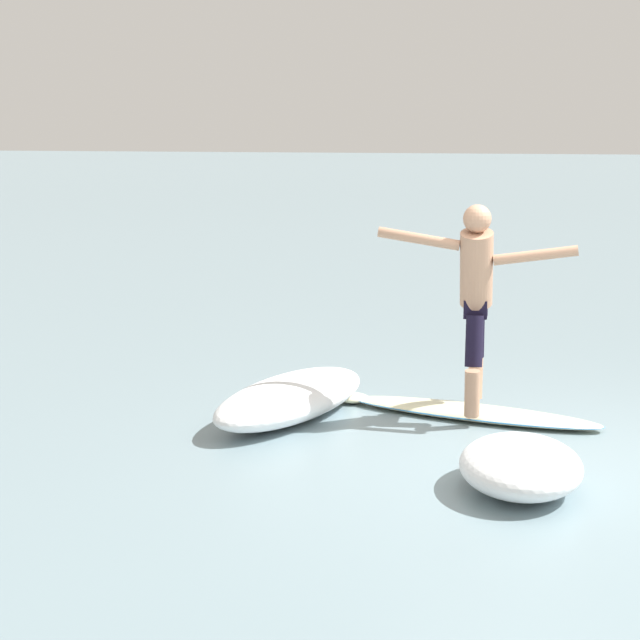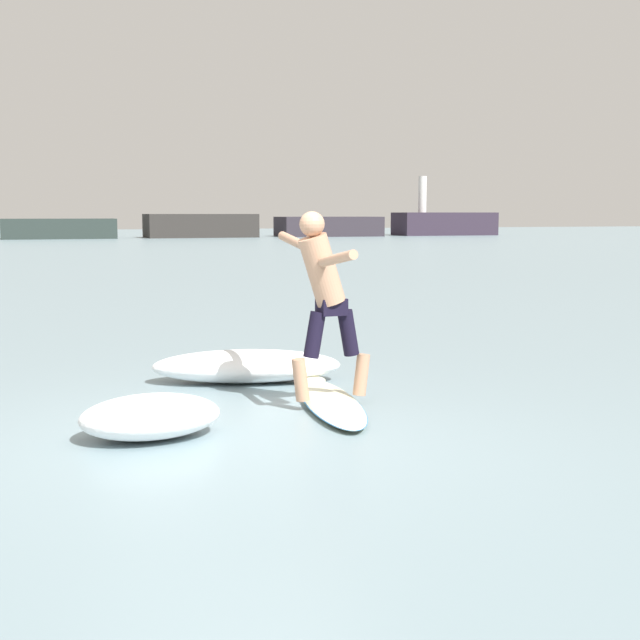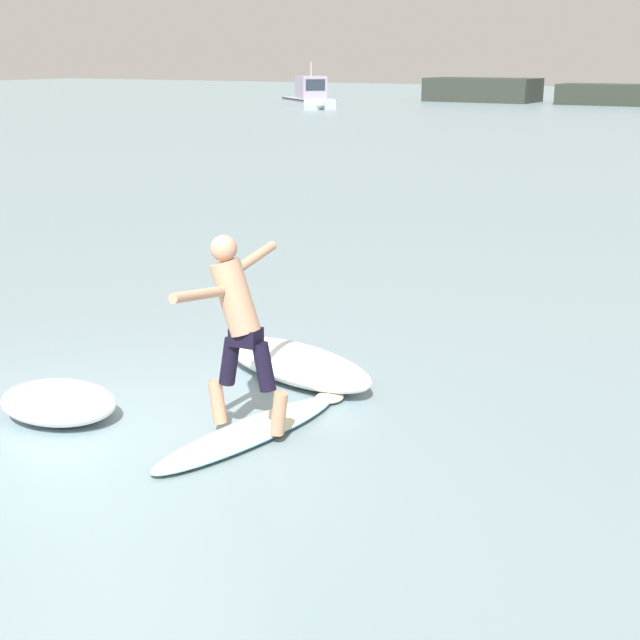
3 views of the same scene
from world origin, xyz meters
TOP-DOWN VIEW (x-y plane):
  - ground_plane at (0.00, 0.00)m, footprint 200.00×200.00m
  - rock_jetty_breakwater at (8.25, 62.00)m, footprint 62.03×4.52m
  - surfboard at (1.16, 0.83)m, footprint 0.94×2.51m
  - surfer at (1.07, 0.78)m, footprint 0.84×1.69m
  - wave_foam_at_tail at (0.73, 2.33)m, footprint 2.23×1.30m
  - wave_foam_at_nose at (-0.68, 0.22)m, footprint 1.30×1.02m

SIDE VIEW (x-z plane):
  - ground_plane at x=0.00m, z-range 0.00..0.00m
  - surfboard at x=1.16m, z-range -0.07..0.16m
  - wave_foam_at_nose at x=-0.68m, z-range 0.00..0.36m
  - wave_foam_at_tail at x=0.73m, z-range 0.00..0.36m
  - rock_jetty_breakwater at x=8.25m, z-range -1.65..3.38m
  - surfer at x=1.07m, z-range 0.26..2.06m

